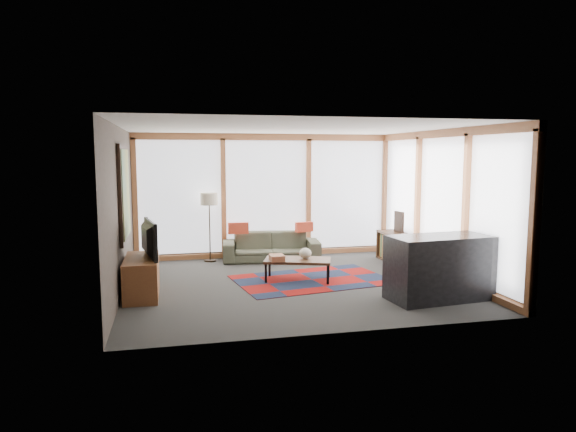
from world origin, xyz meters
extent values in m
plane|color=#2D2D2A|center=(0.00, 0.00, 0.00)|extent=(5.50, 5.50, 0.00)
cube|color=#3C362D|center=(-2.75, 0.00, 1.30)|extent=(0.04, 5.00, 2.60)
cube|color=#3C362D|center=(0.00, -2.50, 1.30)|extent=(5.50, 0.04, 2.60)
cube|color=silver|center=(0.00, 0.00, 2.60)|extent=(5.50, 5.00, 0.04)
cube|color=white|center=(0.00, 2.47, 1.30)|extent=(5.30, 0.02, 2.35)
cube|color=white|center=(2.72, 0.00, 1.30)|extent=(0.02, 4.80, 2.35)
cube|color=black|center=(-2.71, 0.30, 1.55)|extent=(0.05, 1.35, 1.55)
cube|color=gold|center=(-2.69, 0.30, 1.55)|extent=(0.02, 1.20, 1.40)
cube|color=maroon|center=(0.37, 0.15, 0.01)|extent=(2.82, 2.06, 0.01)
imported|color=#3D3F2F|center=(0.00, 1.95, 0.29)|extent=(2.05, 1.00, 0.58)
cube|color=#BC3A22|center=(-0.68, 1.95, 0.69)|extent=(0.41, 0.14, 0.23)
cube|color=#BC3A22|center=(0.69, 1.92, 0.68)|extent=(0.38, 0.18, 0.20)
cube|color=#965735|center=(-0.26, 0.13, 0.42)|extent=(0.24, 0.29, 0.10)
ellipsoid|color=beige|center=(0.26, 0.19, 0.47)|extent=(0.23, 0.23, 0.18)
ellipsoid|color=black|center=(2.46, -0.04, 0.65)|extent=(0.21, 0.21, 0.11)
ellipsoid|color=black|center=(2.43, 0.38, 0.63)|extent=(0.17, 0.17, 0.08)
cube|color=black|center=(2.53, 1.34, 0.81)|extent=(0.08, 0.32, 0.42)
cube|color=brown|center=(-2.45, -0.24, 0.30)|extent=(0.50, 1.19, 0.60)
imported|color=black|center=(-2.40, -0.23, 0.88)|extent=(0.31, 1.00, 0.57)
cube|color=black|center=(1.91, -1.42, 0.48)|extent=(1.58, 0.86, 0.96)
camera|label=1|loc=(-1.97, -8.25, 2.16)|focal=32.00mm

